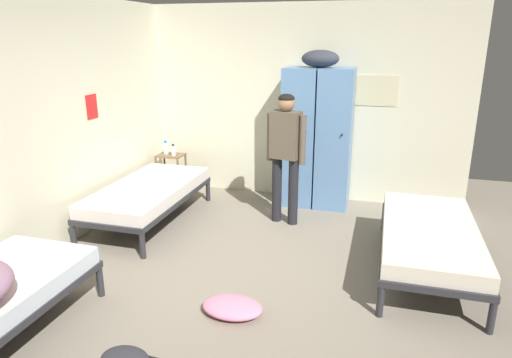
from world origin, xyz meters
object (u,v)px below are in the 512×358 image
locker_bank (317,135)px  water_bottle (166,148)px  shelf_unit (171,169)px  bed_right (429,236)px  bed_left_rear (148,193)px  clothes_pile_pink (232,307)px  person_traveler (286,147)px  lotion_bottle (173,150)px

locker_bank → water_bottle: (-2.22, -0.05, -0.31)m
shelf_unit → bed_right: bearing=-23.8°
bed_left_rear → locker_bank: bearing=32.9°
bed_right → clothes_pile_pink: size_ratio=3.66×
person_traveler → locker_bank: bearing=71.3°
shelf_unit → bed_right: (3.50, -1.54, 0.04)m
person_traveler → water_bottle: 2.11m
bed_right → person_traveler: person_traveler is taller
bed_right → person_traveler: (-1.62, 0.85, 0.58)m
shelf_unit → person_traveler: bearing=-20.3°
clothes_pile_pink → person_traveler: bearing=90.4°
bed_left_rear → water_bottle: 1.25m
person_traveler → lotion_bottle: person_traveler is taller
shelf_unit → lotion_bottle: 0.31m
bed_right → water_bottle: (-3.58, 1.56, 0.28)m
clothes_pile_pink → bed_right: bearing=37.3°
locker_bank → bed_right: size_ratio=1.09×
clothes_pile_pink → lotion_bottle: bearing=123.8°
person_traveler → clothes_pile_pink: person_traveler is taller
water_bottle → clothes_pile_pink: water_bottle is taller
bed_left_rear → bed_right: 3.28m
bed_right → clothes_pile_pink: bed_right is taller
person_traveler → clothes_pile_pink: (0.02, -2.07, -0.90)m
bed_left_rear → clothes_pile_pink: 2.33m
bed_left_rear → clothes_pile_pink: size_ratio=3.66×
water_bottle → clothes_pile_pink: bearing=-54.7°
person_traveler → clothes_pile_pink: size_ratio=3.08×
water_bottle → bed_left_rear: bearing=-74.2°
shelf_unit → bed_right: shelf_unit is taller
lotion_bottle → clothes_pile_pink: (1.83, -2.73, -0.58)m
shelf_unit → clothes_pile_pink: size_ratio=1.10×
bed_right → clothes_pile_pink: 2.05m
lotion_bottle → shelf_unit: bearing=150.3°
locker_bank → bed_right: bearing=-49.9°
locker_bank → lotion_bottle: (-2.07, -0.11, -0.32)m
shelf_unit → water_bottle: 0.32m
lotion_bottle → person_traveler: bearing=-19.9°
bed_right → locker_bank: bearing=130.1°
bed_left_rear → person_traveler: size_ratio=1.19×
shelf_unit → bed_left_rear: shelf_unit is taller
bed_right → lotion_bottle: size_ratio=11.06×
person_traveler → water_bottle: size_ratio=7.90×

